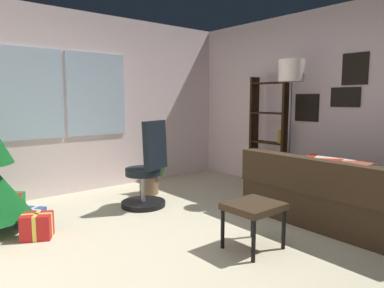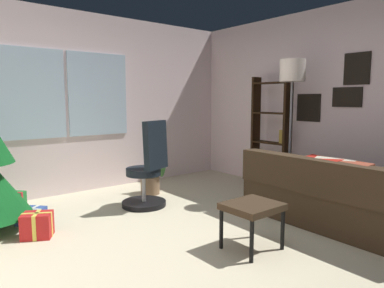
{
  "view_description": "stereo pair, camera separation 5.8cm",
  "coord_description": "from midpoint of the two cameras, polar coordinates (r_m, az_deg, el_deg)",
  "views": [
    {
      "loc": [
        -2.15,
        -2.34,
        1.35
      ],
      "look_at": [
        0.36,
        0.68,
        0.85
      ],
      "focal_mm": 32.92,
      "sensor_mm": 36.0,
      "label": 1
    },
    {
      "loc": [
        -2.1,
        -2.37,
        1.35
      ],
      "look_at": [
        0.36,
        0.68,
        0.85
      ],
      "focal_mm": 32.92,
      "sensor_mm": 36.0,
      "label": 2
    }
  ],
  "objects": [
    {
      "name": "potted_plant",
      "position": [
        5.1,
        -6.85,
        -5.1
      ],
      "size": [
        0.38,
        0.38,
        0.67
      ],
      "color": "#846449",
      "rests_on": "ground_plane"
    },
    {
      "name": "ground_plane",
      "position": [
        3.46,
        2.22,
        -16.6
      ],
      "size": [
        4.75,
        5.21,
        0.1
      ],
      "primitive_type": "cube",
      "color": "beige"
    },
    {
      "name": "footstool",
      "position": [
        3.26,
        9.43,
        -10.4
      ],
      "size": [
        0.47,
        0.42,
        0.43
      ],
      "color": "#362719",
      "rests_on": "ground_plane"
    },
    {
      "name": "gift_box_green",
      "position": [
        4.68,
        -28.16,
        -8.66
      ],
      "size": [
        0.39,
        0.39,
        0.28
      ],
      "color": "#1E722D",
      "rests_on": "ground_plane"
    },
    {
      "name": "gift_box_red",
      "position": [
        3.85,
        -24.2,
        -12.03
      ],
      "size": [
        0.35,
        0.33,
        0.25
      ],
      "color": "red",
      "rests_on": "ground_plane"
    },
    {
      "name": "wall_right_with_frames",
      "position": [
        5.12,
        23.05,
        6.06
      ],
      "size": [
        0.12,
        5.21,
        2.59
      ],
      "color": "silver",
      "rests_on": "ground_plane"
    },
    {
      "name": "floor_lamp",
      "position": [
        4.78,
        15.38,
        9.49
      ],
      "size": [
        0.33,
        0.33,
        1.86
      ],
      "color": "slate",
      "rests_on": "ground_plane"
    },
    {
      "name": "gift_box_blue",
      "position": [
        4.3,
        -25.03,
        -10.64
      ],
      "size": [
        0.35,
        0.34,
        0.17
      ],
      "color": "#2D4C99",
      "rests_on": "ground_plane"
    },
    {
      "name": "bookshelf",
      "position": [
        5.47,
        12.11,
        0.69
      ],
      "size": [
        0.18,
        0.64,
        1.69
      ],
      "color": "black",
      "rests_on": "ground_plane"
    },
    {
      "name": "wall_back_with_windows",
      "position": [
        5.43,
        -17.02,
        6.4
      ],
      "size": [
        4.75,
        0.12,
        2.59
      ],
      "color": "silver",
      "rests_on": "ground_plane"
    },
    {
      "name": "couch",
      "position": [
        4.17,
        24.59,
        -8.41
      ],
      "size": [
        1.57,
        2.1,
        0.76
      ],
      "color": "#362719",
      "rests_on": "ground_plane"
    },
    {
      "name": "office_chair",
      "position": [
        4.46,
        -7.67,
        -4.85
      ],
      "size": [
        0.56,
        0.58,
        1.09
      ],
      "color": "black",
      "rests_on": "ground_plane"
    }
  ]
}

